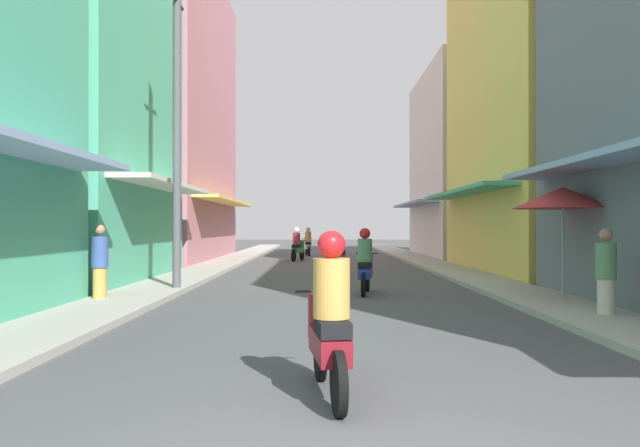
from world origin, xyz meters
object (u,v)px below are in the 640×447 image
at_px(motorbike_green, 299,246).
at_px(motorbike_silver, 309,243).
at_px(pedestrian_foreground, 608,275).
at_px(vendor_umbrella, 565,198).
at_px(pedestrian_midway, 102,264).
at_px(utility_pole, 179,131).
at_px(motorbike_blue, 367,264).
at_px(motorbike_red, 338,258).
at_px(motorbike_maroon, 330,323).

height_order(motorbike_green, motorbike_silver, same).
distance_m(pedestrian_foreground, vendor_umbrella, 2.67).
relative_size(pedestrian_foreground, pedestrian_midway, 0.96).
bearing_deg(utility_pole, motorbike_blue, -4.68).
bearing_deg(motorbike_silver, motorbike_red, -84.25).
bearing_deg(vendor_umbrella, motorbike_green, 110.73).
bearing_deg(pedestrian_foreground, vendor_umbrella, 86.13).
bearing_deg(vendor_umbrella, motorbike_silver, 105.25).
relative_size(motorbike_green, pedestrian_midway, 1.06).
bearing_deg(pedestrian_midway, motorbike_silver, 79.35).
distance_m(pedestrian_midway, utility_pole, 4.03).
height_order(pedestrian_foreground, utility_pole, utility_pole).
height_order(motorbike_green, utility_pole, utility_pole).
height_order(motorbike_silver, pedestrian_midway, pedestrian_midway).
bearing_deg(motorbike_blue, motorbike_green, 98.60).
relative_size(motorbike_blue, motorbike_red, 1.04).
height_order(motorbike_blue, motorbike_silver, same).
height_order(motorbike_blue, vendor_umbrella, vendor_umbrella).
bearing_deg(motorbike_silver, pedestrian_foreground, -76.53).
distance_m(motorbike_green, utility_pole, 14.31).
height_order(motorbike_maroon, utility_pole, utility_pole).
height_order(motorbike_silver, utility_pole, utility_pole).
height_order(motorbike_maroon, pedestrian_foreground, pedestrian_foreground).
xyz_separation_m(motorbike_maroon, vendor_umbrella, (4.95, 6.95, 1.51)).
xyz_separation_m(pedestrian_midway, vendor_umbrella, (9.63, -0.06, 1.38)).
distance_m(motorbike_blue, motorbike_maroon, 8.98).
bearing_deg(motorbike_green, motorbike_silver, 85.57).
distance_m(motorbike_maroon, utility_pole, 10.49).
distance_m(motorbike_red, pedestrian_midway, 9.98).
distance_m(motorbike_green, pedestrian_foreground, 19.25).
distance_m(motorbike_red, motorbike_silver, 12.38).
bearing_deg(motorbike_blue, utility_pole, 175.32).
relative_size(motorbike_blue, motorbike_maroon, 1.00).
bearing_deg(motorbike_blue, motorbike_red, 94.43).
bearing_deg(motorbike_maroon, motorbike_green, 92.80).
bearing_deg(pedestrian_foreground, motorbike_green, 107.93).
relative_size(pedestrian_midway, utility_pole, 0.21).
relative_size(motorbike_maroon, vendor_umbrella, 0.74).
relative_size(motorbike_green, motorbike_red, 1.02).
height_order(pedestrian_midway, vendor_umbrella, vendor_umbrella).
relative_size(motorbike_maroon, motorbike_green, 1.02).
bearing_deg(motorbike_maroon, motorbike_red, 88.19).
distance_m(motorbike_blue, vendor_umbrella, 4.66).
bearing_deg(motorbike_red, motorbike_silver, 95.75).
xyz_separation_m(motorbike_maroon, motorbike_green, (-1.13, 23.01, 0.00)).
relative_size(motorbike_red, motorbike_silver, 0.96).
bearing_deg(utility_pole, motorbike_silver, 81.27).
height_order(motorbike_blue, pedestrian_foreground, pedestrian_foreground).
bearing_deg(pedestrian_foreground, motorbike_silver, 103.47).
bearing_deg(motorbike_silver, pedestrian_midway, -100.65).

